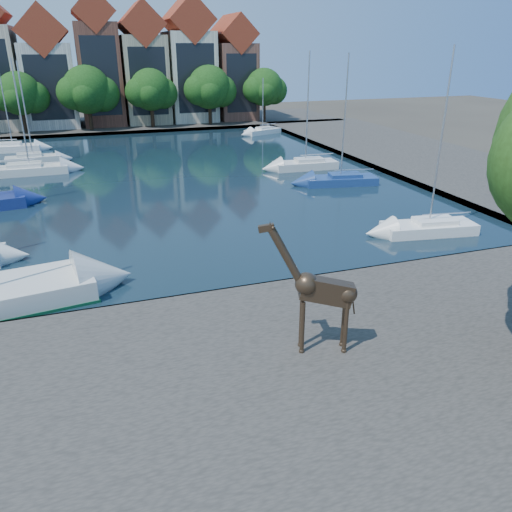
% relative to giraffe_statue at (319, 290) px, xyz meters
% --- Properties ---
extents(ground, '(160.00, 160.00, 0.00)m').
position_rel_giraffe_statue_xyz_m(ground, '(0.12, 5.80, -2.85)').
color(ground, '#38332B').
rests_on(ground, ground).
extents(water_basin, '(38.00, 50.00, 0.08)m').
position_rel_giraffe_statue_xyz_m(water_basin, '(0.12, 29.80, -2.81)').
color(water_basin, black).
rests_on(water_basin, ground).
extents(near_quay, '(50.00, 14.00, 0.50)m').
position_rel_giraffe_statue_xyz_m(near_quay, '(0.12, -1.20, -2.60)').
color(near_quay, '#47423D').
rests_on(near_quay, ground).
extents(far_quay, '(60.00, 16.00, 0.50)m').
position_rel_giraffe_statue_xyz_m(far_quay, '(0.12, 61.80, -2.60)').
color(far_quay, '#47423D').
rests_on(far_quay, ground).
extents(right_quay, '(14.00, 52.00, 0.50)m').
position_rel_giraffe_statue_xyz_m(right_quay, '(25.12, 29.80, -2.60)').
color(right_quay, '#47423D').
rests_on(right_quay, ground).
extents(townhouse_west_inner, '(6.43, 9.18, 15.15)m').
position_rel_giraffe_statue_xyz_m(townhouse_west_inner, '(-10.38, 61.79, 4.50)').
color(townhouse_west_inner, silver).
rests_on(townhouse_west_inner, far_quay).
extents(townhouse_center, '(5.44, 9.18, 16.93)m').
position_rel_giraffe_statue_xyz_m(townhouse_center, '(-3.88, 61.79, 5.51)').
color(townhouse_center, brown).
rests_on(townhouse_center, far_quay).
extents(townhouse_east_inner, '(5.94, 9.18, 15.79)m').
position_rel_giraffe_statue_xyz_m(townhouse_east_inner, '(2.12, 61.79, 4.88)').
color(townhouse_east_inner, tan).
rests_on(townhouse_east_inner, far_quay).
extents(townhouse_east_mid, '(6.43, 9.18, 16.65)m').
position_rel_giraffe_statue_xyz_m(townhouse_east_mid, '(8.62, 61.79, 5.25)').
color(townhouse_east_mid, beige).
rests_on(townhouse_east_mid, far_quay).
extents(townhouse_east_end, '(5.44, 9.18, 14.43)m').
position_rel_giraffe_statue_xyz_m(townhouse_east_end, '(15.12, 61.79, 4.26)').
color(townhouse_east_end, brown).
rests_on(townhouse_east_end, far_quay).
extents(far_tree_west, '(6.76, 5.20, 7.36)m').
position_rel_giraffe_statue_xyz_m(far_tree_west, '(-13.79, 56.30, 2.22)').
color(far_tree_west, '#332114').
rests_on(far_tree_west, far_quay).
extents(far_tree_mid_west, '(7.80, 6.00, 8.00)m').
position_rel_giraffe_statue_xyz_m(far_tree_mid_west, '(-5.77, 56.30, 2.44)').
color(far_tree_mid_west, '#332114').
rests_on(far_tree_mid_west, far_quay).
extents(far_tree_mid_east, '(7.02, 5.40, 7.52)m').
position_rel_giraffe_statue_xyz_m(far_tree_mid_east, '(2.21, 56.30, 2.28)').
color(far_tree_mid_east, '#332114').
rests_on(far_tree_mid_east, far_quay).
extents(far_tree_east, '(7.54, 5.80, 7.84)m').
position_rel_giraffe_statue_xyz_m(far_tree_east, '(10.22, 56.30, 2.39)').
color(far_tree_east, '#332114').
rests_on(far_tree_east, far_quay).
extents(far_tree_far_east, '(6.76, 5.20, 7.36)m').
position_rel_giraffe_statue_xyz_m(far_tree_far_east, '(18.21, 56.30, 2.22)').
color(far_tree_far_east, '#332114').
rests_on(far_tree_far_east, far_quay).
extents(giraffe_statue, '(3.28, 1.36, 4.79)m').
position_rel_giraffe_statue_xyz_m(giraffe_statue, '(0.00, 0.00, 0.00)').
color(giraffe_statue, '#3D2C1E').
rests_on(giraffe_statue, near_quay).
extents(sailboat_left_c, '(6.38, 2.26, 9.67)m').
position_rel_giraffe_statue_xyz_m(sailboat_left_c, '(-11.88, 34.21, -2.23)').
color(sailboat_left_c, silver).
rests_on(sailboat_left_c, water_basin).
extents(sailboat_left_d, '(5.13, 2.12, 9.34)m').
position_rel_giraffe_statue_xyz_m(sailboat_left_d, '(-11.88, 38.72, -2.19)').
color(sailboat_left_d, silver).
rests_on(sailboat_left_d, water_basin).
extents(sailboat_left_e, '(5.69, 2.30, 10.13)m').
position_rel_giraffe_statue_xyz_m(sailboat_left_e, '(-14.39, 45.94, -2.22)').
color(sailboat_left_e, white).
rests_on(sailboat_left_e, water_basin).
extents(sailboat_right_a, '(5.82, 2.78, 10.60)m').
position_rel_giraffe_statue_xyz_m(sailboat_right_a, '(12.12, 9.80, -2.26)').
color(sailboat_right_a, white).
rests_on(sailboat_right_a, water_basin).
extents(sailboat_right_b, '(6.15, 3.08, 10.08)m').
position_rel_giraffe_statue_xyz_m(sailboat_right_b, '(12.57, 22.03, -2.28)').
color(sailboat_right_b, navy).
rests_on(sailboat_right_b, water_basin).
extents(sailboat_right_c, '(5.94, 2.36, 10.19)m').
position_rel_giraffe_statue_xyz_m(sailboat_right_c, '(12.12, 28.09, -2.22)').
color(sailboat_right_c, silver).
rests_on(sailboat_right_c, water_basin).
extents(sailboat_right_d, '(5.21, 3.34, 6.87)m').
position_rel_giraffe_statue_xyz_m(sailboat_right_d, '(15.12, 48.37, -2.31)').
color(sailboat_right_d, white).
rests_on(sailboat_right_d, water_basin).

